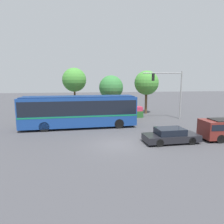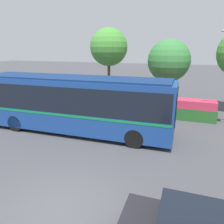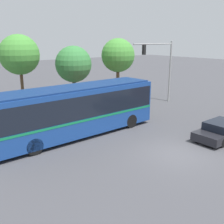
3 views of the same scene
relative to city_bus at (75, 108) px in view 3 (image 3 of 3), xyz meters
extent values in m
plane|color=#444449|center=(2.96, -6.12, -1.90)|extent=(140.00, 140.00, 0.00)
cube|color=navy|center=(-0.01, 0.00, -0.15)|extent=(11.92, 2.94, 3.00)
cube|color=black|center=(-0.01, 0.00, 0.33)|extent=(11.69, 2.97, 1.44)
cube|color=#147A47|center=(-0.01, 0.00, -0.51)|extent=(11.80, 2.96, 0.14)
cube|color=black|center=(5.93, 0.18, 0.21)|extent=(0.13, 2.19, 1.68)
cube|color=navy|center=(-0.01, 0.00, 1.40)|extent=(11.44, 2.72, 0.10)
cylinder|color=black|center=(3.98, 1.26, -1.40)|extent=(1.01, 0.33, 1.00)
cylinder|color=black|center=(4.05, -1.02, -1.40)|extent=(1.01, 0.33, 1.00)
cylinder|color=black|center=(-3.48, 1.03, -1.40)|extent=(1.01, 0.33, 1.00)
cylinder|color=black|center=(-3.41, -1.24, -1.40)|extent=(1.01, 0.33, 1.00)
cube|color=black|center=(7.25, -6.37, -1.48)|extent=(4.40, 1.88, 0.52)
cube|color=black|center=(7.14, -6.37, -0.96)|extent=(2.21, 1.62, 0.50)
cylinder|color=black|center=(8.59, -5.55, -1.60)|extent=(0.61, 0.23, 0.61)
cylinder|color=black|center=(5.93, -5.61, -1.60)|extent=(0.61, 0.23, 0.61)
cylinder|color=black|center=(5.96, -7.18, -1.60)|extent=(0.61, 0.23, 0.61)
cylinder|color=gray|center=(12.94, 2.95, 1.15)|extent=(0.18, 0.18, 6.11)
cylinder|color=gray|center=(10.37, 2.95, 3.96)|extent=(5.13, 0.12, 0.12)
cube|color=black|center=(9.12, 2.95, 3.46)|extent=(0.30, 0.22, 0.90)
cylinder|color=red|center=(9.12, 3.07, 3.76)|extent=(0.18, 0.02, 0.18)
cylinder|color=yellow|center=(9.12, 3.07, 3.46)|extent=(0.18, 0.02, 0.18)
cylinder|color=green|center=(9.12, 3.07, 3.16)|extent=(0.18, 0.02, 0.18)
cube|color=#286028|center=(5.17, 4.90, -1.47)|extent=(6.50, 1.20, 0.87)
cube|color=#CC3351|center=(5.17, 4.90, -0.75)|extent=(6.37, 1.14, 0.57)
cylinder|color=brown|center=(-0.68, 7.76, 0.02)|extent=(0.26, 0.26, 3.84)
sphere|color=#479338|center=(-0.68, 7.76, 3.14)|extent=(3.34, 3.34, 3.34)
cylinder|color=brown|center=(4.61, 8.05, -0.57)|extent=(0.36, 0.36, 2.67)
sphere|color=#387F3D|center=(4.61, 8.05, 2.04)|extent=(3.54, 3.54, 3.54)
cylinder|color=brown|center=(9.90, 7.66, -0.24)|extent=(0.36, 0.36, 3.32)
sphere|color=#479338|center=(9.90, 7.66, 2.71)|extent=(3.59, 3.59, 3.59)
camera|label=1|loc=(0.18, -20.66, 3.02)|focal=31.46mm
camera|label=2|loc=(6.45, -10.90, 3.00)|focal=34.29mm
camera|label=3|loc=(-8.39, -14.73, 4.41)|focal=42.21mm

